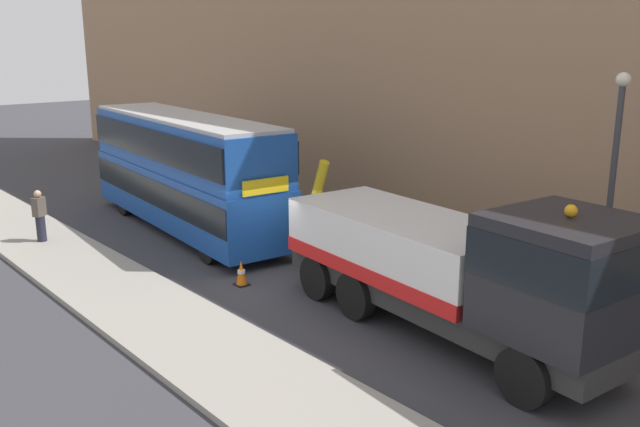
{
  "coord_description": "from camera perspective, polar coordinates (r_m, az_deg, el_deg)",
  "views": [
    {
      "loc": [
        14.61,
        -11.18,
        6.61
      ],
      "look_at": [
        1.03,
        0.47,
        2.0
      ],
      "focal_mm": 38.18,
      "sensor_mm": 36.0,
      "label": 1
    }
  ],
  "objects": [
    {
      "name": "near_kerb",
      "position": [
        17.47,
        -14.12,
        -7.99
      ],
      "size": [
        60.0,
        2.8,
        0.15
      ],
      "primitive_type": "cube",
      "color": "gray",
      "rests_on": "ground_plane"
    },
    {
      "name": "ground_plane",
      "position": [
        19.55,
        -3.04,
        -5.34
      ],
      "size": [
        120.0,
        120.0,
        0.0
      ],
      "primitive_type": "plane",
      "color": "#38383D"
    },
    {
      "name": "double_decker_bus",
      "position": [
        24.3,
        -11.29,
        3.78
      ],
      "size": [
        11.18,
        3.52,
        4.06
      ],
      "rotation": [
        0.0,
        0.0,
        -0.09
      ],
      "color": "#19479E",
      "rests_on": "ground_plane"
    },
    {
      "name": "recovery_tow_truck",
      "position": [
        15.4,
        11.39,
        -4.21
      ],
      "size": [
        10.23,
        3.42,
        3.67
      ],
      "rotation": [
        0.0,
        0.0,
        -0.09
      ],
      "color": "#2D2D2D",
      "rests_on": "ground_plane"
    },
    {
      "name": "pedestrian_onlooker",
      "position": [
        24.0,
        -22.43,
        -0.23
      ],
      "size": [
        0.43,
        0.48,
        1.71
      ],
      "rotation": [
        0.0,
        0.0,
        0.55
      ],
      "color": "#232333",
      "rests_on": "near_kerb"
    },
    {
      "name": "street_lamp",
      "position": [
        18.55,
        23.39,
        3.51
      ],
      "size": [
        0.36,
        0.36,
        5.83
      ],
      "color": "#38383D",
      "rests_on": "ground_plane"
    },
    {
      "name": "traffic_cone_near_bus",
      "position": [
        18.91,
        -6.61,
        -5.01
      ],
      "size": [
        0.36,
        0.36,
        0.72
      ],
      "color": "orange",
      "rests_on": "ground_plane"
    }
  ]
}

